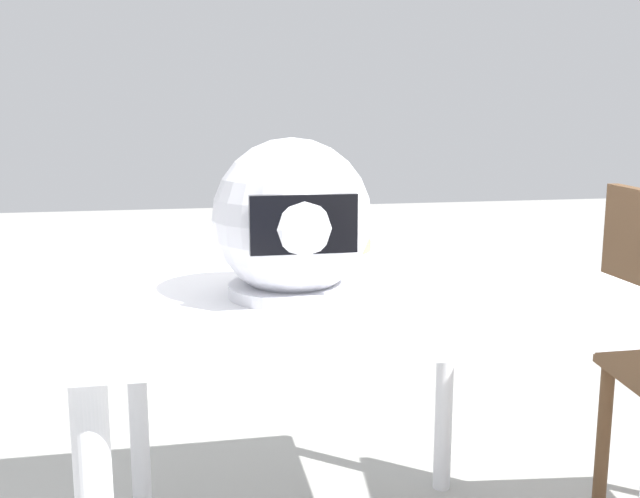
# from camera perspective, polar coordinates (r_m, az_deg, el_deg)

# --- Properties ---
(dining_table) EXTENTS (0.97, 1.05, 0.78)m
(dining_table) POSITION_cam_1_polar(r_m,az_deg,el_deg) (1.48, 1.01, -4.61)
(dining_table) COLOR white
(dining_table) RESTS_ON ground
(pizza_plate) EXTENTS (0.32, 0.32, 0.01)m
(pizza_plate) POSITION_cam_1_polar(r_m,az_deg,el_deg) (1.56, -0.96, -0.17)
(pizza_plate) COLOR white
(pizza_plate) RESTS_ON dining_table
(pizza) EXTENTS (0.27, 0.27, 0.05)m
(pizza) POSITION_cam_1_polar(r_m,az_deg,el_deg) (1.56, -1.12, 0.50)
(pizza) COLOR tan
(pizza) RESTS_ON pizza_plate
(motorcycle_helmet) EXTENTS (0.26, 0.26, 0.26)m
(motorcycle_helmet) POSITION_cam_1_polar(r_m,az_deg,el_deg) (1.19, -2.19, 2.17)
(motorcycle_helmet) COLOR silver
(motorcycle_helmet) RESTS_ON dining_table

